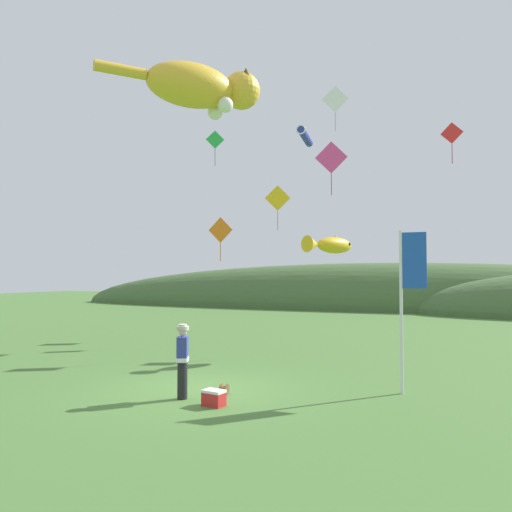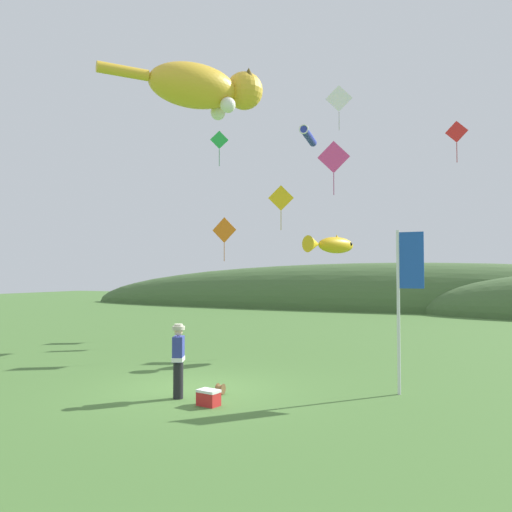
{
  "view_description": "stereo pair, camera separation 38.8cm",
  "coord_description": "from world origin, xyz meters",
  "px_view_note": "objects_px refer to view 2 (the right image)",
  "views": [
    {
      "loc": [
        6.23,
        -11.31,
        2.96
      ],
      "look_at": [
        0.0,
        4.0,
        3.58
      ],
      "focal_mm": 35.0,
      "sensor_mm": 36.0,
      "label": 1
    },
    {
      "loc": [
        6.59,
        -11.16,
        2.96
      ],
      "look_at": [
        0.0,
        4.0,
        3.58
      ],
      "focal_mm": 35.0,
      "sensor_mm": 36.0,
      "label": 2
    }
  ],
  "objects_px": {
    "kite_diamond_green": "(219,140)",
    "kite_diamond_red": "(457,132)",
    "festival_attendant": "(178,358)",
    "festival_banner_pole": "(405,287)",
    "kite_spool": "(220,389)",
    "kite_diamond_white": "(339,99)",
    "picnic_cooler": "(209,398)",
    "kite_diamond_orange": "(224,230)",
    "kite_giant_cat": "(205,88)",
    "kite_diamond_pink": "(334,157)",
    "kite_fish_windsock": "(331,245)",
    "kite_diamond_gold": "(281,198)",
    "kite_tube_streamer": "(308,136)"
  },
  "relations": [
    {
      "from": "picnic_cooler",
      "to": "kite_diamond_green",
      "type": "height_order",
      "value": "kite_diamond_green"
    },
    {
      "from": "picnic_cooler",
      "to": "festival_attendant",
      "type": "bearing_deg",
      "value": 164.01
    },
    {
      "from": "picnic_cooler",
      "to": "kite_diamond_red",
      "type": "bearing_deg",
      "value": 70.13
    },
    {
      "from": "festival_attendant",
      "to": "kite_diamond_red",
      "type": "height_order",
      "value": "kite_diamond_red"
    },
    {
      "from": "picnic_cooler",
      "to": "kite_diamond_green",
      "type": "xyz_separation_m",
      "value": [
        -6.54,
        12.93,
        9.82
      ]
    },
    {
      "from": "kite_diamond_orange",
      "to": "kite_giant_cat",
      "type": "bearing_deg",
      "value": -77.23
    },
    {
      "from": "kite_fish_windsock",
      "to": "kite_diamond_gold",
      "type": "height_order",
      "value": "kite_diamond_gold"
    },
    {
      "from": "kite_diamond_gold",
      "to": "kite_giant_cat",
      "type": "bearing_deg",
      "value": -124.36
    },
    {
      "from": "kite_diamond_orange",
      "to": "kite_diamond_white",
      "type": "height_order",
      "value": "kite_diamond_white"
    },
    {
      "from": "kite_tube_streamer",
      "to": "kite_diamond_orange",
      "type": "bearing_deg",
      "value": -177.48
    },
    {
      "from": "kite_diamond_red",
      "to": "picnic_cooler",
      "type": "bearing_deg",
      "value": -109.87
    },
    {
      "from": "festival_banner_pole",
      "to": "kite_diamond_green",
      "type": "distance_m",
      "value": 16.33
    },
    {
      "from": "kite_diamond_pink",
      "to": "kite_diamond_gold",
      "type": "relative_size",
      "value": 1.06
    },
    {
      "from": "kite_spool",
      "to": "festival_banner_pole",
      "type": "bearing_deg",
      "value": 22.65
    },
    {
      "from": "festival_attendant",
      "to": "kite_diamond_red",
      "type": "distance_m",
      "value": 16.92
    },
    {
      "from": "picnic_cooler",
      "to": "kite_fish_windsock",
      "type": "distance_m",
      "value": 8.79
    },
    {
      "from": "kite_diamond_green",
      "to": "kite_diamond_red",
      "type": "xyz_separation_m",
      "value": [
        11.51,
        0.81,
        -0.68
      ]
    },
    {
      "from": "kite_spool",
      "to": "kite_diamond_white",
      "type": "xyz_separation_m",
      "value": [
        0.06,
        11.97,
        11.19
      ]
    },
    {
      "from": "kite_diamond_pink",
      "to": "kite_diamond_red",
      "type": "relative_size",
      "value": 1.19
    },
    {
      "from": "festival_banner_pole",
      "to": "kite_fish_windsock",
      "type": "distance_m",
      "value": 6.13
    },
    {
      "from": "kite_fish_windsock",
      "to": "kite_diamond_white",
      "type": "distance_m",
      "value": 8.96
    },
    {
      "from": "kite_tube_streamer",
      "to": "kite_diamond_orange",
      "type": "relative_size",
      "value": 1.14
    },
    {
      "from": "festival_banner_pole",
      "to": "kite_diamond_gold",
      "type": "relative_size",
      "value": 1.94
    },
    {
      "from": "festival_attendant",
      "to": "festival_banner_pole",
      "type": "xyz_separation_m",
      "value": [
        4.96,
        2.53,
        1.71
      ]
    },
    {
      "from": "kite_spool",
      "to": "kite_diamond_orange",
      "type": "relative_size",
      "value": 0.12
    },
    {
      "from": "kite_giant_cat",
      "to": "kite_diamond_gold",
      "type": "relative_size",
      "value": 2.77
    },
    {
      "from": "kite_diamond_orange",
      "to": "kite_diamond_green",
      "type": "bearing_deg",
      "value": 127.35
    },
    {
      "from": "kite_fish_windsock",
      "to": "kite_diamond_green",
      "type": "height_order",
      "value": "kite_diamond_green"
    },
    {
      "from": "kite_spool",
      "to": "kite_diamond_gold",
      "type": "height_order",
      "value": "kite_diamond_gold"
    },
    {
      "from": "picnic_cooler",
      "to": "kite_diamond_pink",
      "type": "height_order",
      "value": "kite_diamond_pink"
    },
    {
      "from": "picnic_cooler",
      "to": "kite_diamond_red",
      "type": "relative_size",
      "value": 0.29
    },
    {
      "from": "festival_banner_pole",
      "to": "kite_diamond_white",
      "type": "distance_m",
      "value": 14.01
    },
    {
      "from": "festival_attendant",
      "to": "festival_banner_pole",
      "type": "bearing_deg",
      "value": 27.06
    },
    {
      "from": "picnic_cooler",
      "to": "festival_banner_pole",
      "type": "xyz_separation_m",
      "value": [
        3.97,
        2.81,
        2.49
      ]
    },
    {
      "from": "kite_tube_streamer",
      "to": "kite_diamond_red",
      "type": "bearing_deg",
      "value": 16.24
    },
    {
      "from": "festival_attendant",
      "to": "kite_diamond_red",
      "type": "relative_size",
      "value": 0.94
    },
    {
      "from": "festival_banner_pole",
      "to": "kite_diamond_pink",
      "type": "relative_size",
      "value": 1.83
    },
    {
      "from": "picnic_cooler",
      "to": "kite_giant_cat",
      "type": "relative_size",
      "value": 0.09
    },
    {
      "from": "kite_spool",
      "to": "kite_diamond_white",
      "type": "height_order",
      "value": "kite_diamond_white"
    },
    {
      "from": "festival_attendant",
      "to": "kite_diamond_pink",
      "type": "bearing_deg",
      "value": 81.86
    },
    {
      "from": "festival_banner_pole",
      "to": "kite_diamond_gold",
      "type": "height_order",
      "value": "kite_diamond_gold"
    },
    {
      "from": "kite_diamond_white",
      "to": "kite_fish_windsock",
      "type": "bearing_deg",
      "value": -79.52
    },
    {
      "from": "festival_attendant",
      "to": "festival_banner_pole",
      "type": "relative_size",
      "value": 0.44
    },
    {
      "from": "picnic_cooler",
      "to": "kite_diamond_white",
      "type": "relative_size",
      "value": 0.25
    },
    {
      "from": "kite_spool",
      "to": "picnic_cooler",
      "type": "height_order",
      "value": "picnic_cooler"
    },
    {
      "from": "picnic_cooler",
      "to": "festival_banner_pole",
      "type": "bearing_deg",
      "value": 35.3
    },
    {
      "from": "kite_fish_windsock",
      "to": "kite_diamond_gold",
      "type": "bearing_deg",
      "value": 131.79
    },
    {
      "from": "festival_banner_pole",
      "to": "kite_tube_streamer",
      "type": "distance_m",
      "value": 12.48
    },
    {
      "from": "kite_diamond_white",
      "to": "kite_diamond_pink",
      "type": "bearing_deg",
      "value": -80.09
    },
    {
      "from": "kite_spool",
      "to": "kite_tube_streamer",
      "type": "relative_size",
      "value": 0.11
    }
  ]
}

